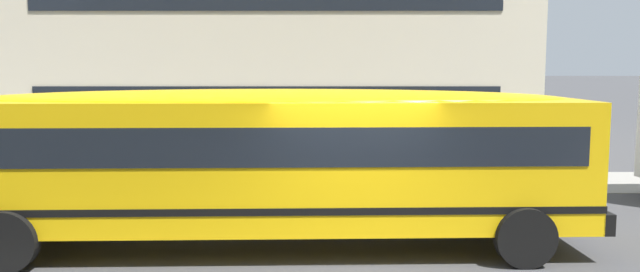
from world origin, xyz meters
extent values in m
cube|color=gray|center=(0.00, 7.54, 0.01)|extent=(120.00, 3.00, 0.01)
cube|color=yellow|center=(-1.31, 1.61, 1.48)|extent=(10.21, 2.60, 2.03)
cube|color=black|center=(3.83, 1.76, 0.63)|extent=(0.25, 2.31, 0.33)
cube|color=black|center=(-1.31, 1.61, 1.84)|extent=(9.60, 2.62, 0.59)
cube|color=black|center=(-1.31, 1.61, 0.88)|extent=(10.23, 2.63, 0.11)
ellipsoid|color=yellow|center=(-1.31, 1.61, 2.49)|extent=(9.79, 2.40, 0.33)
cylinder|color=red|center=(-4.59, 2.83, 1.37)|extent=(0.42, 0.42, 0.03)
cylinder|color=black|center=(-5.13, 0.35, 0.46)|extent=(0.93, 0.28, 0.92)
cylinder|color=black|center=(-5.20, 2.65, 0.46)|extent=(0.93, 0.28, 0.92)
cylinder|color=black|center=(2.57, 0.57, 0.46)|extent=(0.93, 0.28, 0.92)
cylinder|color=black|center=(2.51, 2.87, 0.46)|extent=(0.93, 0.28, 0.92)
cube|color=black|center=(-2.03, 9.02, 1.92)|extent=(13.24, 0.04, 1.10)
camera|label=1|loc=(-0.52, -8.54, 3.02)|focal=34.82mm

